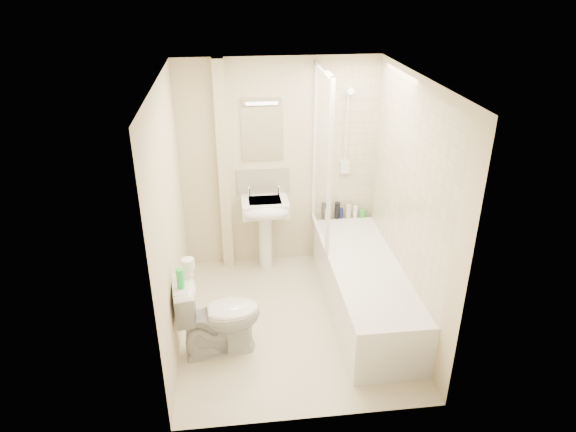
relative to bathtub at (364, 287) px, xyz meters
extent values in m
plane|color=beige|center=(-0.75, -0.09, -0.29)|extent=(2.50, 2.50, 0.00)
cube|color=beige|center=(-0.75, 1.16, 0.91)|extent=(2.20, 0.02, 2.40)
cube|color=beige|center=(-1.85, -0.09, 0.91)|extent=(0.02, 2.50, 2.40)
cube|color=beige|center=(0.35, -0.09, 0.91)|extent=(0.02, 2.50, 2.40)
cube|color=white|center=(-0.75, -0.09, 2.11)|extent=(2.20, 2.50, 0.02)
cube|color=beige|center=(0.00, 1.15, 1.14)|extent=(0.70, 0.01, 1.75)
cube|color=beige|center=(0.34, 0.00, 1.14)|extent=(0.01, 2.10, 1.75)
cube|color=beige|center=(-1.37, 1.10, 0.91)|extent=(0.12, 0.12, 2.40)
cube|color=beige|center=(-0.93, 1.15, 0.74)|extent=(0.60, 0.02, 0.30)
cube|color=white|center=(-0.93, 1.15, 1.29)|extent=(0.46, 0.01, 0.60)
cube|color=silver|center=(-0.93, 1.13, 1.66)|extent=(0.42, 0.07, 0.07)
cube|color=white|center=(0.00, 0.00, -0.01)|extent=(0.70, 2.10, 0.55)
cube|color=white|center=(0.00, 0.00, 0.21)|extent=(0.56, 1.96, 0.05)
cube|color=white|center=(-0.35, 0.71, 1.16)|extent=(0.01, 0.90, 1.80)
cube|color=white|center=(-0.35, 1.14, 1.16)|extent=(0.04, 0.04, 1.80)
cube|color=white|center=(-0.35, 0.26, 1.16)|extent=(0.04, 0.04, 1.80)
cube|color=white|center=(-0.35, 0.71, 2.04)|extent=(0.04, 0.90, 0.04)
cube|color=white|center=(-0.35, 0.71, 0.28)|extent=(0.04, 0.90, 0.03)
cylinder|color=white|center=(0.00, 1.13, 1.26)|extent=(0.02, 0.02, 0.90)
cylinder|color=white|center=(0.00, 1.13, 0.81)|extent=(0.05, 0.05, 0.02)
cylinder|color=white|center=(0.00, 1.13, 1.71)|extent=(0.05, 0.05, 0.02)
cylinder|color=white|center=(0.00, 1.06, 1.74)|extent=(0.08, 0.11, 0.11)
cube|color=white|center=(0.00, 1.12, 0.88)|extent=(0.10, 0.05, 0.14)
cylinder|color=white|center=(-0.02, 1.10, 1.31)|extent=(0.01, 0.13, 0.84)
cylinder|color=white|center=(-0.93, 0.99, 0.06)|extent=(0.15, 0.15, 0.70)
cube|color=white|center=(-0.93, 0.96, 0.51)|extent=(0.52, 0.40, 0.16)
ellipsoid|color=white|center=(-0.93, 0.79, 0.51)|extent=(0.52, 0.22, 0.16)
cube|color=silver|center=(-0.93, 0.96, 0.57)|extent=(0.36, 0.26, 0.04)
cylinder|color=white|center=(-1.10, 1.07, 0.64)|extent=(0.03, 0.03, 0.10)
cylinder|color=white|center=(-0.76, 1.07, 0.64)|extent=(0.03, 0.03, 0.10)
sphere|color=white|center=(-1.10, 1.07, 0.69)|extent=(0.04, 0.04, 0.04)
sphere|color=white|center=(-0.76, 1.07, 0.69)|extent=(0.04, 0.04, 0.04)
cylinder|color=black|center=(-0.24, 1.07, 0.36)|extent=(0.06, 0.06, 0.20)
cylinder|color=white|center=(-0.21, 1.07, 0.33)|extent=(0.05, 0.05, 0.14)
cylinder|color=black|center=(-0.08, 1.07, 0.36)|extent=(0.06, 0.06, 0.20)
cylinder|color=#131754|center=(-0.03, 1.07, 0.32)|extent=(0.05, 0.05, 0.12)
cylinder|color=beige|center=(0.06, 1.07, 0.34)|extent=(0.07, 0.07, 0.16)
cylinder|color=white|center=(0.14, 1.07, 0.33)|extent=(0.05, 0.05, 0.15)
cylinder|color=green|center=(0.23, 1.07, 0.31)|extent=(0.07, 0.07, 0.09)
imported|color=white|center=(-1.47, -0.43, 0.10)|extent=(0.62, 0.87, 0.77)
cylinder|color=white|center=(-1.72, -0.35, 0.53)|extent=(0.11, 0.11, 0.09)
cylinder|color=white|center=(-1.70, -0.37, 0.62)|extent=(0.11, 0.11, 0.09)
cylinder|color=green|center=(-1.76, -0.53, 0.57)|extent=(0.06, 0.06, 0.18)
camera|label=1|loc=(-1.29, -4.25, 2.93)|focal=32.00mm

